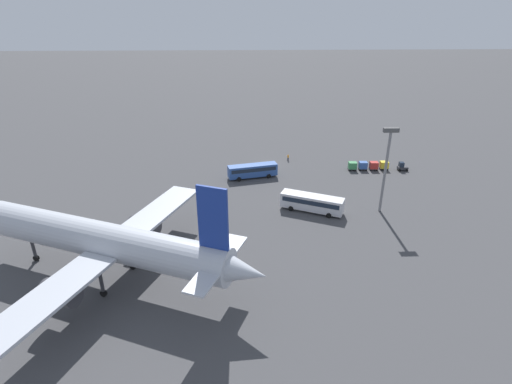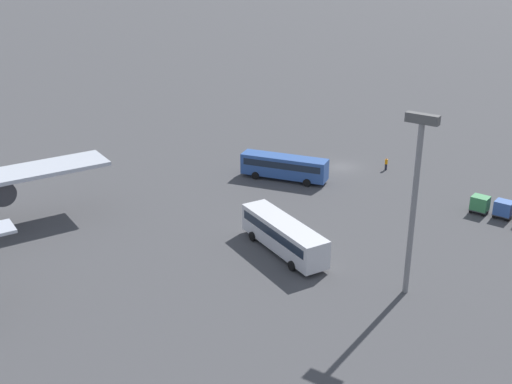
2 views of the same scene
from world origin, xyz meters
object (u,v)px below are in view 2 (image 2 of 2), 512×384
object	(u,v)px
shuttle_bus_near	(284,166)
cargo_cart_green	(480,203)
cargo_cart_blue	(504,208)
shuttle_bus_far	(284,234)
worker_person	(386,164)

from	to	relation	value
shuttle_bus_near	cargo_cart_green	bearing A→B (deg)	175.63
shuttle_bus_near	cargo_cart_blue	world-z (taller)	shuttle_bus_near
shuttle_bus_far	cargo_cart_green	bearing A→B (deg)	-98.01
cargo_cart_blue	cargo_cart_green	world-z (taller)	same
shuttle_bus_far	cargo_cart_green	distance (m)	25.05
shuttle_bus_near	cargo_cart_blue	size ratio (longest dim) A/B	5.65
shuttle_bus_far	cargo_cart_blue	bearing A→B (deg)	-102.60
shuttle_bus_far	worker_person	xyz separation A→B (m)	(1.40, -28.39, -1.12)
shuttle_bus_far	worker_person	world-z (taller)	shuttle_bus_far
shuttle_bus_near	worker_person	bearing A→B (deg)	-143.88
shuttle_bus_near	cargo_cart_blue	xyz separation A→B (m)	(-27.05, -3.83, -0.71)
shuttle_bus_far	worker_person	bearing A→B (deg)	-62.55
worker_person	cargo_cart_blue	distance (m)	18.93
shuttle_bus_near	shuttle_bus_far	size ratio (longest dim) A/B	0.96
shuttle_bus_far	worker_person	size ratio (longest dim) A/B	6.99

